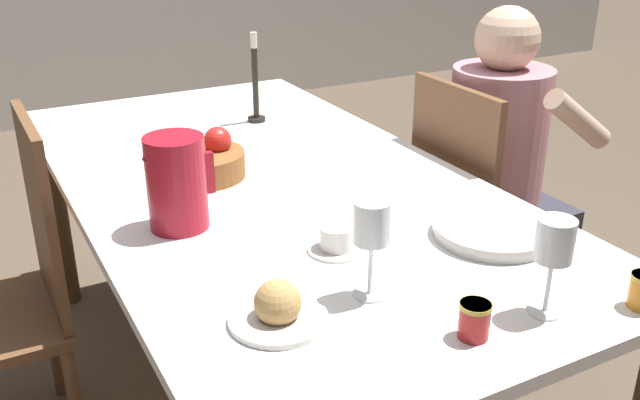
% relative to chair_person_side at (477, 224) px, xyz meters
% --- Properties ---
extents(dining_table, '(1.00, 1.96, 0.75)m').
position_rel_chair_person_side_xyz_m(dining_table, '(-0.68, 0.08, 0.17)').
color(dining_table, white).
rests_on(dining_table, ground_plane).
extents(chair_person_side, '(0.42, 0.42, 0.95)m').
position_rel_chair_person_side_xyz_m(chair_person_side, '(0.00, 0.00, 0.00)').
color(chair_person_side, brown).
rests_on(chair_person_side, ground_plane).
extents(chair_opposite, '(0.42, 0.42, 0.95)m').
position_rel_chair_person_side_xyz_m(chair_opposite, '(-1.36, 0.26, 0.00)').
color(chair_opposite, brown).
rests_on(chair_opposite, ground_plane).
extents(person_seated, '(0.39, 0.41, 1.16)m').
position_rel_chair_person_side_xyz_m(person_seated, '(0.09, 0.01, 0.19)').
color(person_seated, '#33333D').
rests_on(person_seated, ground_plane).
extents(red_pitcher, '(0.16, 0.14, 0.22)m').
position_rel_chair_person_side_xyz_m(red_pitcher, '(-0.98, -0.10, 0.37)').
color(red_pitcher, '#A31423').
rests_on(red_pitcher, dining_table).
extents(wine_glass_water, '(0.07, 0.07, 0.20)m').
position_rel_chair_person_side_xyz_m(wine_glass_water, '(-0.76, -0.56, 0.40)').
color(wine_glass_water, white).
rests_on(wine_glass_water, dining_table).
extents(wine_glass_juice, '(0.07, 0.07, 0.19)m').
position_rel_chair_person_side_xyz_m(wine_glass_juice, '(-0.51, -0.77, 0.39)').
color(wine_glass_juice, white).
rests_on(wine_glass_juice, dining_table).
extents(teacup_near_person, '(0.13, 0.13, 0.06)m').
position_rel_chair_person_side_xyz_m(teacup_near_person, '(-0.72, -0.37, 0.28)').
color(teacup_near_person, silver).
rests_on(teacup_near_person, dining_table).
extents(serving_tray, '(0.27, 0.27, 0.03)m').
position_rel_chair_person_side_xyz_m(serving_tray, '(-0.38, -0.48, 0.27)').
color(serving_tray, '#B7B2A8').
rests_on(serving_tray, dining_table).
extents(bread_plate, '(0.18, 0.18, 0.09)m').
position_rel_chair_person_side_xyz_m(bread_plate, '(-0.95, -0.56, 0.28)').
color(bread_plate, silver).
rests_on(bread_plate, dining_table).
extents(jam_jar_amber, '(0.06, 0.06, 0.07)m').
position_rel_chair_person_side_xyz_m(jam_jar_amber, '(-0.68, -0.76, 0.29)').
color(jam_jar_amber, '#A81E1E').
rests_on(jam_jar_amber, dining_table).
extents(fruit_bowl, '(0.24, 0.24, 0.13)m').
position_rel_chair_person_side_xyz_m(fruit_bowl, '(-0.83, 0.18, 0.31)').
color(fruit_bowl, brown).
rests_on(fruit_bowl, dining_table).
extents(candlestick_tall, '(0.06, 0.06, 0.30)m').
position_rel_chair_person_side_xyz_m(candlestick_tall, '(-0.50, 0.57, 0.37)').
color(candlestick_tall, black).
rests_on(candlestick_tall, dining_table).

